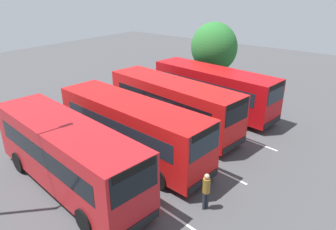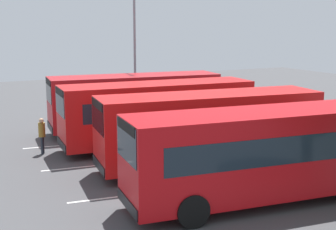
% 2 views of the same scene
% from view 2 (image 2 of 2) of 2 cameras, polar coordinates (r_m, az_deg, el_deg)
% --- Properties ---
extents(ground_plane, '(67.82, 67.82, 0.00)m').
position_cam_2_polar(ground_plane, '(22.93, 2.60, -4.86)').
color(ground_plane, '#424244').
extents(bus_far_left, '(9.88, 3.47, 3.25)m').
position_cam_2_polar(bus_far_left, '(27.78, -3.94, 1.72)').
color(bus_far_left, '#AD191E').
rests_on(bus_far_left, ground).
extents(bus_center_left, '(9.83, 3.17, 3.25)m').
position_cam_2_polar(bus_center_left, '(24.17, -1.28, 0.36)').
color(bus_center_left, red).
rests_on(bus_center_left, ground).
extents(bus_center_right, '(9.89, 3.62, 3.25)m').
position_cam_2_polar(bus_center_right, '(20.71, 4.89, -1.47)').
color(bus_center_right, red).
rests_on(bus_center_right, ground).
extents(bus_far_right, '(9.88, 3.47, 3.25)m').
position_cam_2_polar(bus_far_right, '(17.02, 10.93, -4.36)').
color(bus_far_right, '#B70C11').
rests_on(bus_far_right, ground).
extents(pedestrian, '(0.42, 0.42, 1.75)m').
position_cam_2_polar(pedestrian, '(23.81, -14.62, -2.04)').
color(pedestrian, '#232833').
rests_on(pedestrian, ground).
extents(street_lamp, '(0.60, 2.85, 8.96)m').
position_cam_2_polar(street_lamp, '(31.71, -3.83, 8.92)').
color(street_lamp, gray).
rests_on(street_lamp, ground).
extents(lane_stripe_outer_left, '(13.61, 1.74, 0.01)m').
position_cam_2_polar(lane_stripe_outer_left, '(26.49, -1.79, -2.68)').
color(lane_stripe_outer_left, silver).
rests_on(lane_stripe_outer_left, ground).
extents(lane_stripe_inner_left, '(13.61, 1.74, 0.01)m').
position_cam_2_polar(lane_stripe_inner_left, '(22.93, 2.60, -4.85)').
color(lane_stripe_inner_left, silver).
rests_on(lane_stripe_inner_left, ground).
extents(lane_stripe_inner_right, '(13.61, 1.74, 0.01)m').
position_cam_2_polar(lane_stripe_inner_right, '(19.60, 8.59, -7.73)').
color(lane_stripe_inner_right, silver).
rests_on(lane_stripe_inner_right, ground).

